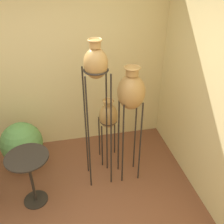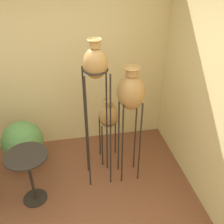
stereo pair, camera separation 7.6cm
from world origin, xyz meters
name	(u,v)px [view 1 (the left image)]	position (x,y,z in m)	size (l,w,h in m)	color
wall_back	(41,66)	(0.00, 1.90, 1.35)	(7.74, 0.06, 2.70)	beige
vase_stand_tall	(96,69)	(0.65, 0.90, 1.64)	(0.30, 0.30, 1.97)	#28231E
vase_stand_medium	(131,93)	(1.06, 0.87, 1.31)	(0.34, 0.34, 1.64)	#28231E
vase_stand_short	(108,116)	(0.86, 1.25, 0.78)	(0.27, 0.27, 1.04)	#28231E
side_table	(29,170)	(-0.22, 0.66, 0.54)	(0.51, 0.51, 0.74)	#28231E
potted_plant	(22,145)	(-0.38, 1.33, 0.42)	(0.59, 0.59, 0.74)	olive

